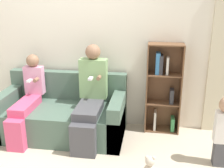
{
  "coord_description": "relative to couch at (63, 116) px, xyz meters",
  "views": [
    {
      "loc": [
        1.15,
        -2.98,
        1.99
      ],
      "look_at": [
        0.62,
        0.59,
        0.77
      ],
      "focal_mm": 45.0,
      "sensor_mm": 36.0,
      "label": 1
    }
  ],
  "objects": [
    {
      "name": "bookshelf",
      "position": [
        1.41,
        0.34,
        0.38
      ],
      "size": [
        0.49,
        0.25,
        1.3
      ],
      "color": "brown",
      "rests_on": "ground_plane"
    },
    {
      "name": "couch",
      "position": [
        0.0,
        0.0,
        0.0
      ],
      "size": [
        1.75,
        0.88,
        0.84
      ],
      "color": "#4C6656",
      "rests_on": "ground_plane"
    },
    {
      "name": "teddy_bear",
      "position": [
        1.26,
        -0.85,
        -0.15
      ],
      "size": [
        0.14,
        0.12,
        0.28
      ],
      "color": "beige",
      "rests_on": "ground_plane"
    },
    {
      "name": "back_wall",
      "position": [
        0.08,
        0.48,
        1.0
      ],
      "size": [
        10.0,
        0.06,
        2.55
      ],
      "color": "silver",
      "rests_on": "ground_plane"
    },
    {
      "name": "toddler_standing",
      "position": [
        2.09,
        -0.47,
        0.19
      ],
      "size": [
        0.22,
        0.19,
        0.87
      ],
      "color": "#47474C",
      "rests_on": "ground_plane"
    },
    {
      "name": "ground_plane",
      "position": [
        0.08,
        -0.53,
        -0.28
      ],
      "size": [
        14.0,
        14.0,
        0.0
      ],
      "primitive_type": "plane",
      "color": "beige"
    },
    {
      "name": "child_seated",
      "position": [
        -0.46,
        -0.11,
        0.28
      ],
      "size": [
        0.27,
        0.86,
        1.12
      ],
      "color": "#DB4C75",
      "rests_on": "ground_plane"
    },
    {
      "name": "adult_seated",
      "position": [
        0.43,
        -0.07,
        0.38
      ],
      "size": [
        0.38,
        0.85,
        1.29
      ],
      "color": "#47474C",
      "rests_on": "ground_plane"
    }
  ]
}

